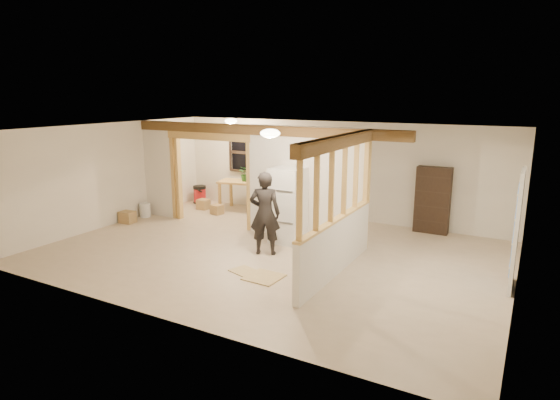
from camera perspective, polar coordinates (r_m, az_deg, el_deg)
The scene contains 30 objects.
floor at distance 9.64m, azimuth -1.19°, elevation -6.45°, with size 9.00×6.50×0.01m, color #C2AC90.
ceiling at distance 9.12m, azimuth -1.26°, elevation 8.56°, with size 9.00×6.50×0.01m, color white.
wall_back at distance 12.18m, azimuth 6.47°, elevation 3.64°, with size 9.00×0.01×2.50m, color white.
wall_front at distance 6.78m, azimuth -15.16°, elevation -4.19°, with size 9.00×0.01×2.50m, color white.
wall_left at distance 12.16m, azimuth -19.93°, elevation 2.94°, with size 0.01×6.50×2.50m, color white.
wall_right at distance 8.11m, azimuth 27.52°, elevation -2.44°, with size 0.01×6.50×2.50m, color white.
partition_left_stub at distance 12.66m, azimuth -14.52°, elevation 3.67°, with size 0.90×0.12×2.50m, color silver.
partition_center at distance 10.25m, azimuth 3.11°, elevation 1.97°, with size 2.80×0.12×2.50m, color silver.
doorway_frame at distance 11.63m, azimuth -8.52°, elevation 2.39°, with size 2.46×0.14×2.20m, color tan.
header_beam_back at distance 10.67m, azimuth -2.69°, elevation 8.53°, with size 7.00×0.18×0.22m, color brown.
header_beam_right at distance 8.08m, azimuth 7.23°, elevation 7.05°, with size 0.18×3.30×0.22m, color brown.
pony_wall at distance 8.47m, azimuth 6.87°, elevation -5.70°, with size 0.12×3.20×1.00m, color silver.
stud_partition at distance 8.18m, azimuth 7.09°, elevation 2.02°, with size 0.14×3.20×1.32m, color tan.
window_back at distance 13.26m, azimuth -4.11°, elevation 5.76°, with size 1.12×0.10×1.10m, color black.
french_door at distance 8.56m, azimuth 26.91°, elevation -3.36°, with size 0.12×0.86×2.00m, color white.
ceiling_dome_main at distance 8.55m, azimuth -1.20°, elevation 8.13°, with size 0.36×0.36×0.16m, color #FFEABF.
ceiling_dome_util at distance 12.40m, azimuth -6.00°, elevation 9.54°, with size 0.32×0.32×0.14m, color #FFEABF.
hanging_bulb at distance 11.57m, azimuth -5.90°, elevation 7.82°, with size 0.07×0.07×0.07m, color #FFD88C.
refrigerator at distance 10.10m, azimuth 0.99°, elevation -0.67°, with size 0.68×0.66×1.64m, color white.
woman at distance 9.34m, azimuth -1.85°, elevation -1.63°, with size 0.62×0.41×1.70m, color black.
work_table at distance 12.98m, azimuth -4.48°, elevation 0.51°, with size 1.32×0.66×0.83m, color tan.
potted_plant at distance 12.80m, azimuth -4.20°, elevation 3.20°, with size 0.37×0.32×0.41m, color #437831.
shop_vac at distance 14.05m, azimuth -9.75°, elevation 0.70°, with size 0.41×0.41×0.53m, color #A8171A.
bookshelf at distance 11.36m, azimuth 18.11°, elevation -0.02°, with size 0.78×0.26×1.55m, color black.
bucket at distance 12.83m, azimuth -16.13°, elevation -1.19°, with size 0.29×0.29×0.36m, color white.
box_util_a at distance 12.73m, azimuth -7.69°, elevation -1.15°, with size 0.30×0.26×0.26m, color tan.
box_util_b at distance 13.33m, azimuth -9.34°, elevation -0.51°, with size 0.30×0.30×0.28m, color tan.
box_front at distance 12.38m, azimuth -18.10°, elevation -1.99°, with size 0.36×0.29×0.29m, color tan.
floor_panel_near at distance 8.39m, azimuth -1.97°, elevation -9.38°, with size 0.60×0.60×0.02m, color tan.
floor_panel_far at distance 8.68m, azimuth -4.37°, elevation -8.64°, with size 0.49×0.39×0.02m, color tan.
Camera 1 is at (4.57, -7.87, 3.19)m, focal length 30.00 mm.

